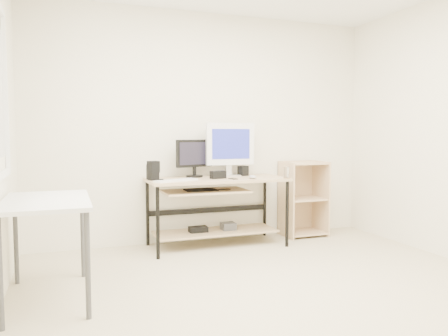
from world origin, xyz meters
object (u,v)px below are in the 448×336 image
Objects in this scene: white_imac at (230,146)px; audio_controller at (151,172)px; desk at (215,197)px; black_monitor at (194,156)px; shelf_unit at (302,198)px; side_table at (47,210)px.

white_imac is 0.96m from audio_controller.
desk is 3.36× the size of black_monitor.
white_imac is at bearing -23.64° from black_monitor.
audio_controller is at bearing 170.06° from desk.
audio_controller reaches higher than shelf_unit.
white_imac reaches higher than side_table.
shelf_unit is 1.89m from audio_controller.
desk is 2.48× the size of white_imac.
white_imac is 3.81× the size of audio_controller.
desk is 0.52m from black_monitor.
audio_controller is at bearing -178.69° from shelf_unit.
desk is 0.63m from white_imac.
black_monitor is 0.74× the size of white_imac.
black_monitor is (-0.17, 0.19, 0.45)m from desk.
shelf_unit is (1.18, 0.16, -0.09)m from desk.
side_table is 1.54m from audio_controller.
desk is at bearing -147.28° from white_imac.
side_table is 2.24× the size of black_monitor.
white_imac is at bearing 32.66° from side_table.
white_imac is (-0.93, -0.01, 0.65)m from shelf_unit.
desk is at bearing 32.65° from side_table.
audio_controller is at bearing -177.67° from white_imac.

